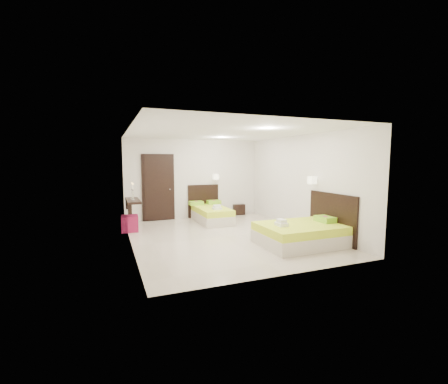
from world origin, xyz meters
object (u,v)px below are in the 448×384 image
object	(u,v)px
nightstand	(238,209)
bed_double	(303,233)
bed_single	(211,213)
ottoman	(130,223)

from	to	relation	value
nightstand	bed_double	bearing A→B (deg)	-87.30
bed_single	nightstand	size ratio (longest dim) A/B	4.21
bed_double	ottoman	xyz separation A→B (m)	(-3.58, 2.78, -0.05)
bed_double	ottoman	distance (m)	4.53
bed_single	nightstand	xyz separation A→B (m)	(1.31, 0.81, -0.09)
nightstand	ottoman	world-z (taller)	ottoman
bed_single	ottoman	distance (m)	2.53
bed_single	bed_double	xyz separation A→B (m)	(1.10, -3.26, -0.00)
bed_double	ottoman	world-z (taller)	bed_double
bed_double	bed_single	bearing A→B (deg)	108.63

